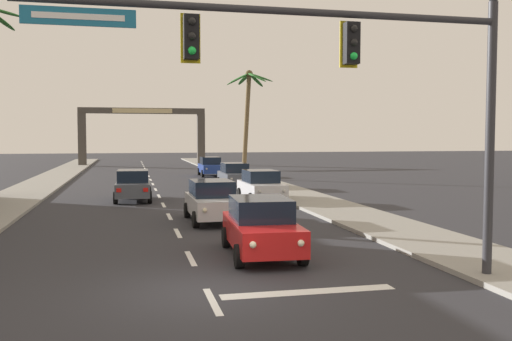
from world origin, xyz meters
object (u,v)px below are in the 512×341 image
object	(u,v)px
sedan_parked_nearest_kerb	(210,166)
town_gateway_arch	(143,128)
sedan_parked_mid_kerb	(235,175)
palm_right_third	(248,103)
sedan_lead_at_stop_bar	(261,226)
sedan_oncoming_far	(133,185)
traffic_signal_mast	(354,71)
sedan_parked_far_kerb	(261,186)
sedan_third_in_queue	(212,201)

from	to	relation	value
sedan_parked_nearest_kerb	town_gateway_arch	size ratio (longest dim) A/B	0.30
sedan_parked_nearest_kerb	sedan_parked_mid_kerb	world-z (taller)	same
sedan_parked_nearest_kerb	palm_right_third	distance (m)	7.19
sedan_lead_at_stop_bar	palm_right_third	world-z (taller)	palm_right_third
sedan_oncoming_far	palm_right_third	size ratio (longest dim) A/B	0.51
sedan_lead_at_stop_bar	palm_right_third	xyz separation A→B (m)	(5.78, 29.19, 5.34)
traffic_signal_mast	sedan_oncoming_far	xyz separation A→B (m)	(-4.76, 19.02, -4.08)
sedan_parked_mid_kerb	sedan_parked_far_kerb	xyz separation A→B (m)	(-0.17, -8.49, 0.00)
sedan_lead_at_stop_bar	sedan_oncoming_far	xyz separation A→B (m)	(-3.53, 15.17, 0.00)
sedan_parked_nearest_kerb	town_gateway_arch	distance (m)	21.32
traffic_signal_mast	sedan_oncoming_far	distance (m)	20.02
traffic_signal_mast	palm_right_third	world-z (taller)	palm_right_third
town_gateway_arch	sedan_oncoming_far	bearing A→B (deg)	-92.20
sedan_parked_nearest_kerb	palm_right_third	world-z (taller)	palm_right_third
sedan_lead_at_stop_bar	sedan_oncoming_far	distance (m)	15.57
sedan_parked_far_kerb	sedan_parked_nearest_kerb	bearing A→B (deg)	89.57
sedan_oncoming_far	sedan_parked_nearest_kerb	distance (m)	19.37
sedan_third_in_queue	town_gateway_arch	size ratio (longest dim) A/B	0.30
traffic_signal_mast	sedan_lead_at_stop_bar	bearing A→B (deg)	107.74
sedan_lead_at_stop_bar	palm_right_third	distance (m)	30.24
sedan_third_in_queue	sedan_parked_mid_kerb	xyz separation A→B (m)	(3.74, 14.88, 0.00)
sedan_oncoming_far	sedan_parked_mid_kerb	distance (m)	9.45
sedan_lead_at_stop_bar	palm_right_third	bearing A→B (deg)	78.80
sedan_lead_at_stop_bar	town_gateway_arch	world-z (taller)	town_gateway_arch
sedan_parked_far_kerb	palm_right_third	xyz separation A→B (m)	(2.66, 15.96, 5.34)
sedan_third_in_queue	traffic_signal_mast	bearing A→B (deg)	-81.09
traffic_signal_mast	town_gateway_arch	world-z (taller)	town_gateway_arch
sedan_oncoming_far	sedan_parked_far_kerb	size ratio (longest dim) A/B	1.00
sedan_oncoming_far	sedan_parked_mid_kerb	size ratio (longest dim) A/B	1.01
sedan_third_in_queue	sedan_parked_nearest_kerb	bearing A→B (deg)	82.00
sedan_parked_nearest_kerb	sedan_parked_far_kerb	xyz separation A→B (m)	(-0.15, -20.07, 0.00)
sedan_lead_at_stop_bar	sedan_parked_far_kerb	distance (m)	13.59
sedan_third_in_queue	sedan_parked_far_kerb	size ratio (longest dim) A/B	1.00
sedan_oncoming_far	sedan_lead_at_stop_bar	bearing A→B (deg)	-76.91
palm_right_third	town_gateway_arch	world-z (taller)	palm_right_third
sedan_parked_nearest_kerb	sedan_parked_far_kerb	size ratio (longest dim) A/B	1.00
sedan_lead_at_stop_bar	sedan_parked_mid_kerb	world-z (taller)	same
traffic_signal_mast	sedan_parked_nearest_kerb	distance (m)	37.43
sedan_lead_at_stop_bar	sedan_parked_nearest_kerb	world-z (taller)	same
sedan_parked_mid_kerb	sedan_parked_nearest_kerb	bearing A→B (deg)	90.09
sedan_third_in_queue	town_gateway_arch	xyz separation A→B (m)	(-1.60, 46.78, 3.64)
traffic_signal_mast	sedan_parked_mid_kerb	bearing A→B (deg)	85.39
town_gateway_arch	sedan_parked_nearest_kerb	bearing A→B (deg)	-75.33
traffic_signal_mast	sedan_oncoming_far	bearing A→B (deg)	104.04
sedan_third_in_queue	sedan_parked_mid_kerb	bearing A→B (deg)	75.90
sedan_parked_nearest_kerb	sedan_lead_at_stop_bar	bearing A→B (deg)	-95.61
sedan_oncoming_far	sedan_parked_nearest_kerb	size ratio (longest dim) A/B	1.01
sedan_oncoming_far	sedan_parked_mid_kerb	world-z (taller)	same
sedan_parked_nearest_kerb	traffic_signal_mast	bearing A→B (deg)	-93.15
traffic_signal_mast	sedan_parked_far_kerb	xyz separation A→B (m)	(1.89, 17.08, -4.08)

